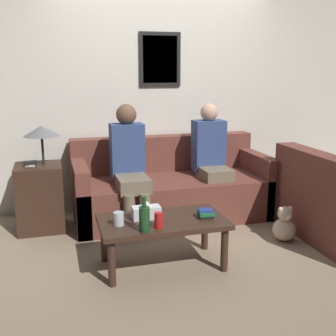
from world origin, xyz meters
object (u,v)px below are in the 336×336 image
(person_left, at_px, (129,163))
(person_right, at_px, (212,156))
(teddy_bear, at_px, (284,226))
(wine_bottle, at_px, (144,218))
(couch_main, at_px, (171,189))
(coffee_table, at_px, (163,226))
(drinking_glass, at_px, (119,219))

(person_left, distance_m, person_right, 0.93)
(person_left, relative_size, teddy_bear, 3.69)
(person_left, distance_m, teddy_bear, 1.63)
(wine_bottle, relative_size, person_right, 0.22)
(couch_main, height_order, coffee_table, couch_main)
(drinking_glass, relative_size, person_left, 0.09)
(teddy_bear, bearing_deg, person_right, 114.89)
(wine_bottle, distance_m, person_left, 1.21)
(drinking_glass, distance_m, teddy_bear, 1.66)
(couch_main, xyz_separation_m, person_left, (-0.49, -0.20, 0.37))
(wine_bottle, relative_size, teddy_bear, 0.80)
(wine_bottle, bearing_deg, drinking_glass, 133.37)
(couch_main, relative_size, drinking_glass, 19.83)
(person_left, bearing_deg, wine_bottle, -95.34)
(couch_main, xyz_separation_m, person_right, (0.43, -0.11, 0.37))
(person_left, height_order, person_right, person_left)
(couch_main, relative_size, coffee_table, 2.06)
(coffee_table, distance_m, wine_bottle, 0.33)
(couch_main, relative_size, teddy_bear, 6.24)
(person_right, bearing_deg, drinking_glass, -137.42)
(wine_bottle, height_order, drinking_glass, wine_bottle)
(couch_main, height_order, teddy_bear, couch_main)
(person_left, xyz_separation_m, teddy_bear, (1.33, -0.79, -0.53))
(coffee_table, xyz_separation_m, wine_bottle, (-0.20, -0.21, 0.16))
(couch_main, distance_m, wine_bottle, 1.54)
(couch_main, height_order, person_left, person_left)
(wine_bottle, xyz_separation_m, drinking_glass, (-0.17, 0.18, -0.05))
(coffee_table, xyz_separation_m, person_right, (0.84, 1.08, 0.32))
(coffee_table, bearing_deg, drinking_glass, -175.14)
(person_left, xyz_separation_m, person_right, (0.92, 0.09, -0.01))
(wine_bottle, height_order, person_left, person_left)
(person_left, bearing_deg, drinking_glass, -105.36)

